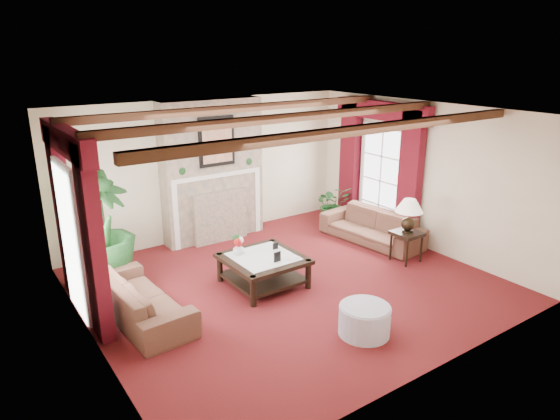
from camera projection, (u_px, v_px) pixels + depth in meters
floor at (290, 284)px, 7.94m from camera, size 6.00×6.00×0.00m
ceiling at (291, 113)px, 7.11m from camera, size 6.00×6.00×0.00m
back_wall at (208, 169)px, 9.68m from camera, size 6.00×0.02×2.70m
left_wall at (85, 246)px, 5.90m from camera, size 0.02×5.50×2.70m
right_wall at (423, 176)px, 9.14m from camera, size 0.02×5.50×2.70m
ceiling_beams at (291, 117)px, 7.12m from camera, size 6.00×3.00×0.12m
fireplace at (209, 99)px, 9.10m from camera, size 2.00×0.52×2.70m
french_door_left at (60, 166)px, 6.46m from camera, size 0.10×1.10×2.16m
french_door_right at (385, 127)px, 9.67m from camera, size 0.10×1.10×2.16m
curtains_left at (65, 133)px, 6.39m from camera, size 0.20×2.40×2.55m
curtains_right at (382, 105)px, 9.48m from camera, size 0.20×2.40×2.55m
sofa_left at (140, 292)px, 6.86m from camera, size 2.08×0.84×0.78m
sofa_right at (372, 222)px, 9.60m from camera, size 2.19×1.09×0.80m
potted_palm at (102, 253)px, 7.81m from camera, size 2.90×2.91×1.05m
small_plant at (333, 208)px, 10.67m from camera, size 1.29×1.31×0.64m
coffee_table at (263, 271)px, 7.87m from camera, size 1.16×1.16×0.47m
side_table at (406, 246)px, 8.75m from camera, size 0.47×0.47×0.54m
ottoman at (364, 320)px, 6.51m from camera, size 0.68×0.68×0.39m
table_lamp at (409, 215)px, 8.57m from camera, size 0.48×0.48×0.61m
flower_vase at (239, 249)px, 7.87m from camera, size 0.24×0.25×0.18m
book at (287, 252)px, 7.63m from camera, size 0.21×0.17×0.27m
photo_frame_a at (277, 257)px, 7.58m from camera, size 0.13×0.04×0.17m
photo_frame_b at (275, 246)px, 8.06m from camera, size 0.09×0.03×0.12m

